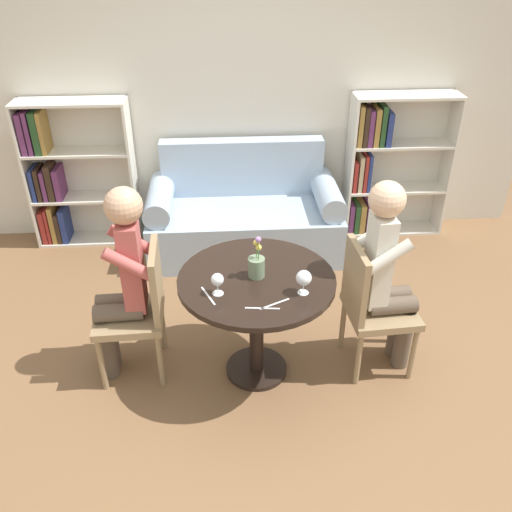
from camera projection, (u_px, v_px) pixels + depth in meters
name	position (u px, v px, depth m)	size (l,w,h in m)	color
ground_plane	(257.00, 370.00, 3.59)	(16.00, 16.00, 0.00)	brown
back_wall	(240.00, 85.00, 4.60)	(5.20, 0.05, 2.70)	beige
round_table	(257.00, 298.00, 3.28)	(0.94, 0.94, 0.74)	black
couch	(244.00, 217.00, 4.78)	(1.65, 0.80, 0.92)	#9EB2C6
bookshelf_left	(68.00, 176.00, 4.75)	(0.92, 0.28, 1.30)	silver
bookshelf_right	(384.00, 164.00, 4.90)	(0.92, 0.28, 1.30)	silver
chair_left	(140.00, 306.00, 3.36)	(0.43, 0.43, 0.90)	#937A56
chair_right	(371.00, 303.00, 3.39)	(0.45, 0.45, 0.90)	#937A56
person_left	(122.00, 279.00, 3.24)	(0.43, 0.35, 1.30)	brown
person_right	(388.00, 273.00, 3.29)	(0.43, 0.36, 1.32)	brown
wine_glass_left	(217.00, 280.00, 3.01)	(0.07, 0.07, 0.13)	white
wine_glass_right	(304.00, 279.00, 3.02)	(0.09, 0.09, 0.15)	white
flower_vase	(256.00, 265.00, 3.17)	(0.10, 0.10, 0.28)	gray
knife_left_setting	(262.00, 308.00, 2.94)	(0.19, 0.03, 0.00)	silver
fork_left_setting	(208.00, 296.00, 3.04)	(0.09, 0.18, 0.00)	silver
knife_right_setting	(275.00, 304.00, 2.98)	(0.17, 0.10, 0.00)	silver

